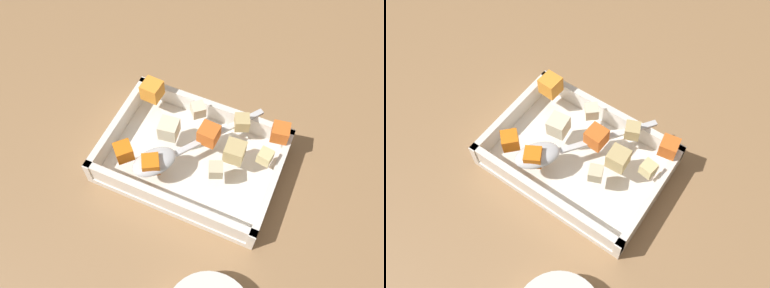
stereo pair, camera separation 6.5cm
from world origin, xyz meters
TOP-DOWN VIEW (x-y plane):
  - ground_plane at (0.00, 0.00)m, footprint 4.00×4.00m
  - baking_dish at (-0.01, 0.00)m, footprint 0.30×0.21m
  - carrot_chunk_heap_top at (-0.05, -0.06)m, footprint 0.04×0.04m
  - carrot_chunk_far_right at (0.12, 0.08)m, footprint 0.03×0.03m
  - carrot_chunk_corner_se at (-0.12, 0.07)m, footprint 0.03×0.03m
  - carrot_chunk_back_center at (0.01, 0.03)m, footprint 0.03×0.03m
  - carrot_chunk_under_handle at (-0.10, -0.06)m, footprint 0.04×0.04m
  - potato_chunk_center at (0.05, 0.08)m, footprint 0.03×0.03m
  - potato_chunk_far_left at (0.05, -0.03)m, footprint 0.03×0.03m
  - potato_chunk_near_left at (-0.06, 0.01)m, footprint 0.04×0.04m
  - potato_chunk_corner_ne at (0.06, 0.01)m, footprint 0.03×0.03m
  - potato_chunk_heap_side at (-0.03, 0.07)m, footprint 0.03×0.03m
  - potato_chunk_front_center at (0.11, 0.03)m, footprint 0.02×0.02m
  - serving_spoon at (-0.04, -0.04)m, footprint 0.17×0.22m

SIDE VIEW (x-z plane):
  - ground_plane at x=0.00m, z-range 0.00..0.00m
  - baking_dish at x=-0.01m, z-range -0.01..0.04m
  - serving_spoon at x=-0.04m, z-range 0.05..0.07m
  - potato_chunk_front_center at x=0.11m, z-range 0.05..0.08m
  - potato_chunk_far_left at x=0.05m, z-range 0.05..0.08m
  - potato_chunk_heap_side at x=-0.03m, z-range 0.05..0.08m
  - potato_chunk_center at x=0.05m, z-range 0.05..0.08m
  - carrot_chunk_heap_top at x=-0.05m, z-range 0.05..0.08m
  - carrot_chunk_under_handle at x=-0.10m, z-range 0.05..0.08m
  - carrot_chunk_far_right at x=0.12m, z-range 0.05..0.08m
  - potato_chunk_near_left at x=-0.06m, z-range 0.05..0.08m
  - carrot_chunk_back_center at x=0.01m, z-range 0.05..0.08m
  - potato_chunk_corner_ne at x=0.06m, z-range 0.05..0.08m
  - carrot_chunk_corner_se at x=-0.12m, z-range 0.05..0.09m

